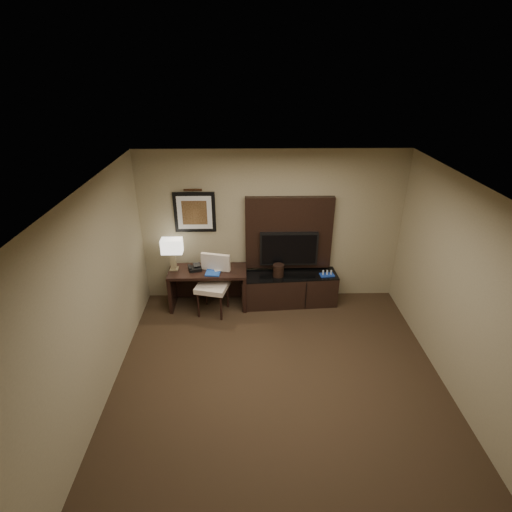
{
  "coord_description": "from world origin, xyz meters",
  "views": [
    {
      "loc": [
        -0.39,
        -3.9,
        3.96
      ],
      "look_at": [
        -0.28,
        1.8,
        1.15
      ],
      "focal_mm": 28.0,
      "sensor_mm": 36.0,
      "label": 1
    }
  ],
  "objects_px": {
    "desk_chair": "(212,286)",
    "table_lamp": "(173,256)",
    "ice_bucket": "(278,270)",
    "minibar_tray": "(327,273)",
    "desk_phone": "(195,267)",
    "desk": "(209,288)",
    "credenza": "(288,289)",
    "tv": "(289,249)"
  },
  "relations": [
    {
      "from": "tv",
      "to": "ice_bucket",
      "type": "bearing_deg",
      "value": -136.96
    },
    {
      "from": "desk",
      "to": "tv",
      "type": "height_order",
      "value": "tv"
    },
    {
      "from": "desk_phone",
      "to": "ice_bucket",
      "type": "xyz_separation_m",
      "value": [
        1.43,
        0.01,
        -0.08
      ]
    },
    {
      "from": "desk",
      "to": "desk_chair",
      "type": "relative_size",
      "value": 1.27
    },
    {
      "from": "credenza",
      "to": "desk_phone",
      "type": "distance_m",
      "value": 1.7
    },
    {
      "from": "table_lamp",
      "to": "desk_phone",
      "type": "bearing_deg",
      "value": -4.82
    },
    {
      "from": "desk",
      "to": "desk_chair",
      "type": "bearing_deg",
      "value": -66.16
    },
    {
      "from": "tv",
      "to": "ice_bucket",
      "type": "relative_size",
      "value": 4.67
    },
    {
      "from": "credenza",
      "to": "minibar_tray",
      "type": "xyz_separation_m",
      "value": [
        0.66,
        -0.04,
        0.33
      ]
    },
    {
      "from": "ice_bucket",
      "to": "table_lamp",
      "type": "bearing_deg",
      "value": 179.23
    },
    {
      "from": "desk",
      "to": "desk_phone",
      "type": "relative_size",
      "value": 6.42
    },
    {
      "from": "desk_chair",
      "to": "table_lamp",
      "type": "relative_size",
      "value": 1.98
    },
    {
      "from": "tv",
      "to": "desk_chair",
      "type": "height_order",
      "value": "tv"
    },
    {
      "from": "desk_chair",
      "to": "minibar_tray",
      "type": "distance_m",
      "value": 1.99
    },
    {
      "from": "tv",
      "to": "ice_bucket",
      "type": "distance_m",
      "value": 0.42
    },
    {
      "from": "desk",
      "to": "credenza",
      "type": "distance_m",
      "value": 1.42
    },
    {
      "from": "credenza",
      "to": "table_lamp",
      "type": "xyz_separation_m",
      "value": [
        -1.99,
        -0.01,
        0.69
      ]
    },
    {
      "from": "credenza",
      "to": "tv",
      "type": "bearing_deg",
      "value": 89.68
    },
    {
      "from": "credenza",
      "to": "table_lamp",
      "type": "height_order",
      "value": "table_lamp"
    },
    {
      "from": "credenza",
      "to": "tv",
      "type": "xyz_separation_m",
      "value": [
        -0.01,
        0.14,
        0.73
      ]
    },
    {
      "from": "credenza",
      "to": "ice_bucket",
      "type": "relative_size",
      "value": 7.88
    },
    {
      "from": "credenza",
      "to": "desk_chair",
      "type": "distance_m",
      "value": 1.37
    },
    {
      "from": "ice_bucket",
      "to": "minibar_tray",
      "type": "xyz_separation_m",
      "value": [
        0.85,
        -0.01,
        -0.06
      ]
    },
    {
      "from": "table_lamp",
      "to": "minibar_tray",
      "type": "xyz_separation_m",
      "value": [
        2.65,
        -0.03,
        -0.35
      ]
    },
    {
      "from": "tv",
      "to": "ice_bucket",
      "type": "xyz_separation_m",
      "value": [
        -0.18,
        -0.17,
        -0.33
      ]
    },
    {
      "from": "desk_phone",
      "to": "minibar_tray",
      "type": "height_order",
      "value": "desk_phone"
    },
    {
      "from": "credenza",
      "to": "desk_chair",
      "type": "bearing_deg",
      "value": -172.92
    },
    {
      "from": "credenza",
      "to": "ice_bucket",
      "type": "height_order",
      "value": "ice_bucket"
    },
    {
      "from": "tv",
      "to": "credenza",
      "type": "bearing_deg",
      "value": -86.44
    },
    {
      "from": "ice_bucket",
      "to": "minibar_tray",
      "type": "bearing_deg",
      "value": -0.4
    },
    {
      "from": "tv",
      "to": "minibar_tray",
      "type": "bearing_deg",
      "value": -14.99
    },
    {
      "from": "desk",
      "to": "credenza",
      "type": "relative_size",
      "value": 0.79
    },
    {
      "from": "desk_chair",
      "to": "credenza",
      "type": "bearing_deg",
      "value": 24.84
    },
    {
      "from": "table_lamp",
      "to": "ice_bucket",
      "type": "height_order",
      "value": "table_lamp"
    },
    {
      "from": "desk",
      "to": "table_lamp",
      "type": "xyz_separation_m",
      "value": [
        -0.58,
        0.04,
        0.62
      ]
    },
    {
      "from": "desk",
      "to": "table_lamp",
      "type": "distance_m",
      "value": 0.85
    },
    {
      "from": "credenza",
      "to": "ice_bucket",
      "type": "xyz_separation_m",
      "value": [
        -0.19,
        -0.03,
        0.4
      ]
    },
    {
      "from": "ice_bucket",
      "to": "desk_phone",
      "type": "bearing_deg",
      "value": -179.74
    },
    {
      "from": "ice_bucket",
      "to": "desk",
      "type": "bearing_deg",
      "value": -179.18
    },
    {
      "from": "minibar_tray",
      "to": "credenza",
      "type": "bearing_deg",
      "value": 176.66
    },
    {
      "from": "desk_chair",
      "to": "minibar_tray",
      "type": "xyz_separation_m",
      "value": [
        1.98,
        0.22,
        0.1
      ]
    },
    {
      "from": "desk",
      "to": "desk_phone",
      "type": "distance_m",
      "value": 0.46
    }
  ]
}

